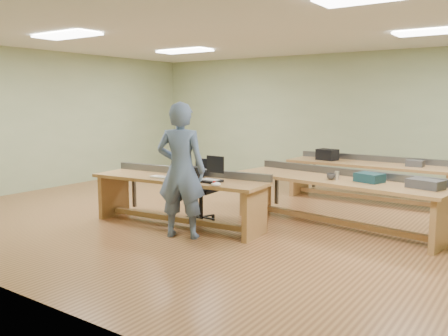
{
  "coord_description": "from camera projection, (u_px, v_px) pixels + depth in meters",
  "views": [
    {
      "loc": [
        4.11,
        -6.53,
        1.91
      ],
      "look_at": [
        -0.01,
        -0.6,
        0.89
      ],
      "focal_mm": 38.0,
      "sensor_mm": 36.0,
      "label": 1
    }
  ],
  "objects": [
    {
      "name": "floor",
      "position": [
        245.0,
        217.0,
        7.9
      ],
      "size": [
        10.0,
        10.0,
        0.0
      ],
      "primitive_type": "plane",
      "color": "#9B683B",
      "rests_on": "ground"
    },
    {
      "name": "ceiling",
      "position": [
        246.0,
        32.0,
        7.48
      ],
      "size": [
        10.0,
        10.0,
        0.0
      ],
      "primitive_type": "plane",
      "color": "silver",
      "rests_on": "wall_back"
    },
    {
      "name": "wall_back",
      "position": [
        338.0,
        119.0,
        10.94
      ],
      "size": [
        10.0,
        0.04,
        3.0
      ],
      "primitive_type": "cube",
      "color": "#A5B488",
      "rests_on": "floor"
    },
    {
      "name": "wall_front",
      "position": [
        18.0,
        145.0,
        4.44
      ],
      "size": [
        10.0,
        0.04,
        3.0
      ],
      "primitive_type": "cube",
      "color": "#A5B488",
      "rests_on": "floor"
    },
    {
      "name": "wall_left",
      "position": [
        55.0,
        120.0,
        10.52
      ],
      "size": [
        0.04,
        8.0,
        3.0
      ],
      "primitive_type": "cube",
      "color": "#A5B488",
      "rests_on": "floor"
    },
    {
      "name": "fluor_panels",
      "position": [
        246.0,
        34.0,
        7.49
      ],
      "size": [
        6.2,
        3.5,
        0.03
      ],
      "color": "white",
      "rests_on": "ceiling"
    },
    {
      "name": "workbench_front",
      "position": [
        179.0,
        190.0,
        7.3
      ],
      "size": [
        2.89,
        0.99,
        0.86
      ],
      "rotation": [
        0.0,
        0.0,
        0.08
      ],
      "color": "#B4794C",
      "rests_on": "floor"
    },
    {
      "name": "workbench_mid",
      "position": [
        338.0,
        191.0,
        7.18
      ],
      "size": [
        3.39,
        1.31,
        0.86
      ],
      "rotation": [
        0.0,
        0.0,
        -0.13
      ],
      "color": "#B4794C",
      "rests_on": "floor"
    },
    {
      "name": "workbench_back",
      "position": [
        370.0,
        173.0,
        8.99
      ],
      "size": [
        3.12,
        0.87,
        0.86
      ],
      "rotation": [
        0.0,
        0.0,
        -0.01
      ],
      "color": "#B4794C",
      "rests_on": "floor"
    },
    {
      "name": "person",
      "position": [
        181.0,
        170.0,
        6.6
      ],
      "size": [
        0.81,
        0.68,
        1.91
      ],
      "primitive_type": "imported",
      "rotation": [
        0.0,
        0.0,
        3.51
      ],
      "color": "slate",
      "rests_on": "floor"
    },
    {
      "name": "laptop_base",
      "position": [
        210.0,
        181.0,
        6.85
      ],
      "size": [
        0.32,
        0.27,
        0.03
      ],
      "primitive_type": "cube",
      "rotation": [
        0.0,
        0.0,
        -0.04
      ],
      "color": "black",
      "rests_on": "workbench_front"
    },
    {
      "name": "laptop_screen",
      "position": [
        215.0,
        164.0,
        6.92
      ],
      "size": [
        0.31,
        0.03,
        0.25
      ],
      "primitive_type": "cube",
      "rotation": [
        0.0,
        0.0,
        -0.04
      ],
      "color": "black",
      "rests_on": "laptop_base"
    },
    {
      "name": "keyboard",
      "position": [
        163.0,
        177.0,
        7.2
      ],
      "size": [
        0.43,
        0.18,
        0.02
      ],
      "primitive_type": "cube",
      "rotation": [
        0.0,
        0.0,
        0.11
      ],
      "color": "silver",
      "rests_on": "workbench_front"
    },
    {
      "name": "trackball_mouse",
      "position": [
        216.0,
        184.0,
        6.5
      ],
      "size": [
        0.15,
        0.17,
        0.06
      ],
      "primitive_type": "ellipsoid",
      "rotation": [
        0.0,
        0.0,
        -0.18
      ],
      "color": "white",
      "rests_on": "workbench_front"
    },
    {
      "name": "camera_bag",
      "position": [
        195.0,
        172.0,
        7.27
      ],
      "size": [
        0.25,
        0.16,
        0.17
      ],
      "primitive_type": "cube",
      "rotation": [
        0.0,
        0.0,
        -0.03
      ],
      "color": "black",
      "rests_on": "workbench_front"
    },
    {
      "name": "task_chair",
      "position": [
        203.0,
        198.0,
        7.65
      ],
      "size": [
        0.58,
        0.58,
        0.98
      ],
      "rotation": [
        0.0,
        0.0,
        0.1
      ],
      "color": "black",
      "rests_on": "floor"
    },
    {
      "name": "parts_bin_teal",
      "position": [
        369.0,
        178.0,
        6.85
      ],
      "size": [
        0.43,
        0.37,
        0.13
      ],
      "primitive_type": "cube",
      "rotation": [
        0.0,
        0.0,
        -0.29
      ],
      "color": "#12333C",
      "rests_on": "workbench_mid"
    },
    {
      "name": "parts_bin_grey",
      "position": [
        426.0,
        184.0,
        6.36
      ],
      "size": [
        0.5,
        0.39,
        0.12
      ],
      "primitive_type": "cube",
      "rotation": [
        0.0,
        0.0,
        -0.27
      ],
      "color": "#333335",
      "rests_on": "workbench_mid"
    },
    {
      "name": "mug",
      "position": [
        331.0,
        176.0,
        7.07
      ],
      "size": [
        0.15,
        0.15,
        0.09
      ],
      "primitive_type": "imported",
      "rotation": [
        0.0,
        0.0,
        -0.38
      ],
      "color": "#333335",
      "rests_on": "workbench_mid"
    },
    {
      "name": "drinks_can",
      "position": [
        337.0,
        175.0,
        7.05
      ],
      "size": [
        0.08,
        0.08,
        0.13
      ],
      "primitive_type": "cylinder",
      "rotation": [
        0.0,
        0.0,
        -0.09
      ],
      "color": "silver",
      "rests_on": "workbench_mid"
    },
    {
      "name": "storage_box_back",
      "position": [
        327.0,
        155.0,
        9.4
      ],
      "size": [
        0.43,
        0.34,
        0.22
      ],
      "primitive_type": "cube",
      "rotation": [
        0.0,
        0.0,
        -0.2
      ],
      "color": "black",
      "rests_on": "workbench_back"
    },
    {
      "name": "tray_back",
      "position": [
        415.0,
        163.0,
        8.48
      ],
      "size": [
        0.29,
        0.21,
        0.12
      ],
      "primitive_type": "cube",
      "rotation": [
        0.0,
        0.0,
        0.0
      ],
      "color": "#333335",
      "rests_on": "workbench_back"
    }
  ]
}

